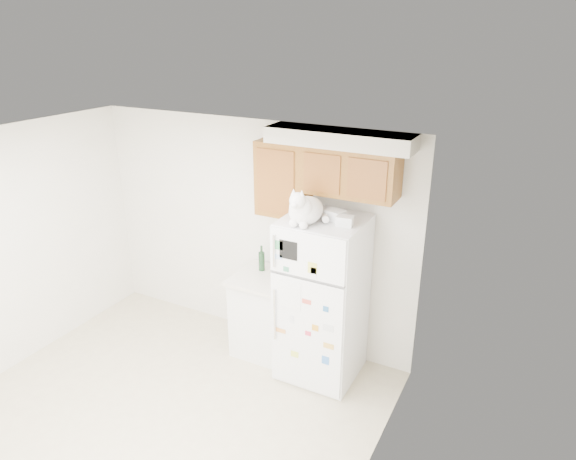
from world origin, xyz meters
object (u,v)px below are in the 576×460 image
Objects in this scene: refrigerator at (322,299)px; storage_box_front at (345,221)px; cat at (305,210)px; storage_box_back at (335,215)px; base_counter at (266,313)px; bottle_amber at (280,256)px; bottle_green at (262,258)px.

refrigerator is 0.92m from storage_box_front.
cat reaches higher than storage_box_back.
cat is at bearing -24.46° from base_counter.
storage_box_front reaches higher than base_counter.
base_counter is 1.74× the size of cat.
refrigerator is at bearing -22.78° from bottle_amber.
storage_box_front reaches higher than bottle_green.
bottle_amber is at bearing 157.22° from refrigerator.
cat is (0.58, -0.26, 1.38)m from base_counter.
cat is at bearing -117.60° from storage_box_back.
storage_box_front is at bearing -20.41° from bottle_amber.
cat reaches higher than bottle_amber.
refrigerator reaches higher than bottle_green.
bottle_amber is (-0.49, 0.44, -0.75)m from cat.
storage_box_back is 0.16m from storage_box_front.
refrigerator is at bearing -6.09° from base_counter.
storage_box_front is (0.92, -0.13, 1.28)m from base_counter.
storage_box_back is (0.09, 0.03, 0.90)m from refrigerator.
refrigerator is at bearing -12.51° from bottle_green.
storage_box_front is 1.25m from bottle_green.
bottle_green is at bearing -173.68° from storage_box_back.
cat is at bearing -42.02° from bottle_amber.
refrigerator is 1.01m from cat.
cat is at bearing -165.10° from storage_box_front.
cat reaches higher than base_counter.
cat is 1.54× the size of bottle_amber.
storage_box_front is (0.34, 0.13, -0.09)m from cat.
cat reaches higher than storage_box_front.
bottle_amber is (-0.60, 0.25, 0.24)m from refrigerator.
storage_box_back is at bearing 141.72° from storage_box_front.
bottle_green is at bearing 167.49° from refrigerator.
base_counter is at bearing 155.54° from cat.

